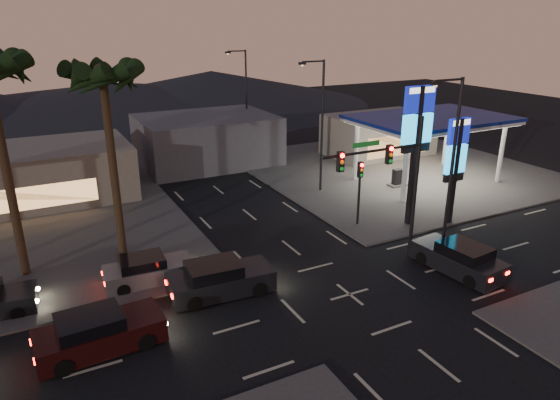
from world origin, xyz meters
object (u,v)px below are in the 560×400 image
gas_station (431,121)px  traffic_signal_mast (392,172)px  car_lane_b_front (147,270)px  suv_station (459,259)px  pylon_sign_tall (417,129)px  pylon_sign_short (456,155)px  car_lane_a_mid (98,333)px  car_lane_a_front (219,279)px

gas_station → traffic_signal_mast: size_ratio=1.53×
traffic_signal_mast → car_lane_b_front: 13.59m
suv_station → pylon_sign_tall: bearing=72.2°
gas_station → car_lane_b_front: size_ratio=2.65×
pylon_sign_tall → car_lane_b_front: (-16.98, 0.27, -5.71)m
gas_station → pylon_sign_tall: 10.01m
pylon_sign_short → car_lane_a_mid: size_ratio=1.34×
pylon_sign_short → gas_station: bearing=56.3°
pylon_sign_short → car_lane_a_mid: bearing=-171.6°
pylon_sign_tall → car_lane_a_front: (-14.12, -2.47, -5.61)m
gas_station → car_lane_b_front: gas_station is taller
gas_station → pylon_sign_short: bearing=-123.7°
pylon_sign_short → car_lane_a_front: pylon_sign_short is taller
pylon_sign_tall → traffic_signal_mast: size_ratio=1.12×
pylon_sign_tall → traffic_signal_mast: pylon_sign_tall is taller
traffic_signal_mast → car_lane_a_front: size_ratio=1.50×
gas_station → pylon_sign_tall: size_ratio=1.36×
pylon_sign_short → car_lane_a_mid: 23.13m
gas_station → car_lane_a_mid: size_ratio=2.34×
traffic_signal_mast → suv_station: 5.90m
car_lane_a_front → car_lane_a_mid: car_lane_a_front is taller
traffic_signal_mast → car_lane_a_mid: (-15.31, -0.83, -4.45)m
suv_station → pylon_sign_short: bearing=49.2°
pylon_sign_tall → car_lane_b_front: 17.91m
car_lane_b_front → car_lane_a_mid: bearing=-123.7°
pylon_sign_short → car_lane_a_mid: pylon_sign_short is taller
pylon_sign_tall → car_lane_a_mid: pylon_sign_tall is taller
gas_station → car_lane_a_mid: 29.92m
pylon_sign_tall → suv_station: size_ratio=1.76×
gas_station → suv_station: (-9.49, -12.71, -4.32)m
car_lane_a_mid → suv_station: car_lane_a_mid is taller
suv_station → traffic_signal_mast: bearing=135.5°
gas_station → pylon_sign_tall: pylon_sign_tall is taller
car_lane_b_front → gas_station: bearing=14.3°
pylon_sign_short → traffic_signal_mast: traffic_signal_mast is taller
car_lane_b_front → suv_station: bearing=-23.4°
pylon_sign_tall → pylon_sign_short: pylon_sign_tall is taller
pylon_sign_tall → car_lane_b_front: pylon_sign_tall is taller
pylon_sign_tall → car_lane_b_front: bearing=179.1°
pylon_sign_tall → car_lane_a_front: bearing=-170.1°
car_lane_a_front → suv_station: car_lane_a_front is taller
gas_station → car_lane_b_front: 25.64m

